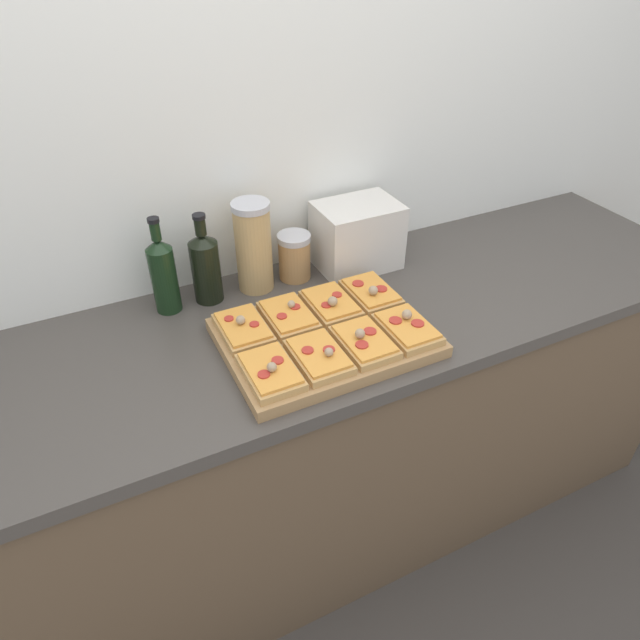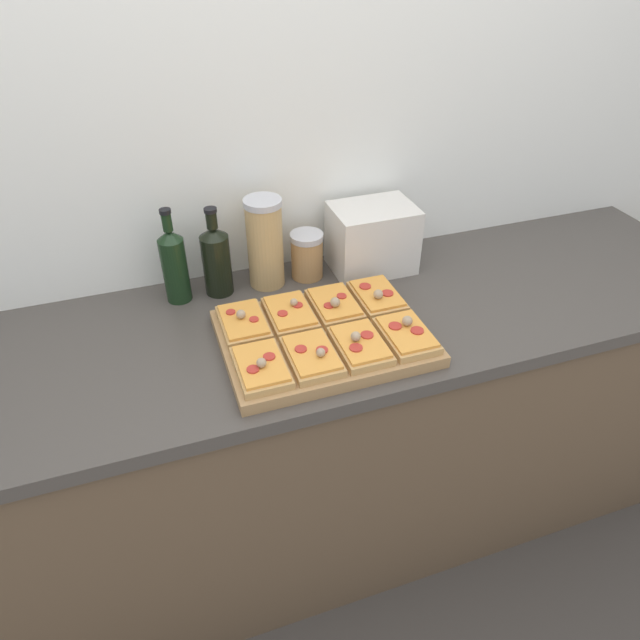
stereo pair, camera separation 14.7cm
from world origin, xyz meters
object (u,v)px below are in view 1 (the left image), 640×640
at_px(cutting_board, 325,338).
at_px(toaster_oven, 357,235).
at_px(grain_jar_short, 294,256).
at_px(olive_oil_bottle, 163,274).
at_px(wine_bottle, 206,266).
at_px(grain_jar_tall, 253,247).

bearing_deg(cutting_board, toaster_oven, 49.74).
relative_size(grain_jar_short, toaster_oven, 0.53).
relative_size(cutting_board, olive_oil_bottle, 1.86).
bearing_deg(grain_jar_short, wine_bottle, 180.00).
distance_m(olive_oil_bottle, grain_jar_tall, 0.26).
xyz_separation_m(wine_bottle, grain_jar_tall, (0.14, 0.00, 0.03)).
xyz_separation_m(cutting_board, grain_jar_tall, (-0.06, 0.33, 0.12)).
distance_m(wine_bottle, grain_jar_short, 0.27).
relative_size(cutting_board, grain_jar_short, 3.64).
bearing_deg(grain_jar_short, cutting_board, -100.59).
distance_m(grain_jar_tall, grain_jar_short, 0.14).
relative_size(wine_bottle, grain_jar_short, 1.85).
height_order(cutting_board, toaster_oven, toaster_oven).
relative_size(wine_bottle, toaster_oven, 0.98).
bearing_deg(olive_oil_bottle, grain_jar_short, 0.00).
bearing_deg(wine_bottle, cutting_board, -57.77).
xyz_separation_m(grain_jar_short, toaster_oven, (0.20, -0.02, 0.03)).
bearing_deg(olive_oil_bottle, wine_bottle, 0.00).
height_order(cutting_board, grain_jar_short, grain_jar_short).
height_order(cutting_board, olive_oil_bottle, olive_oil_bottle).
distance_m(cutting_board, grain_jar_tall, 0.36).
xyz_separation_m(cutting_board, grain_jar_short, (0.06, 0.33, 0.06)).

